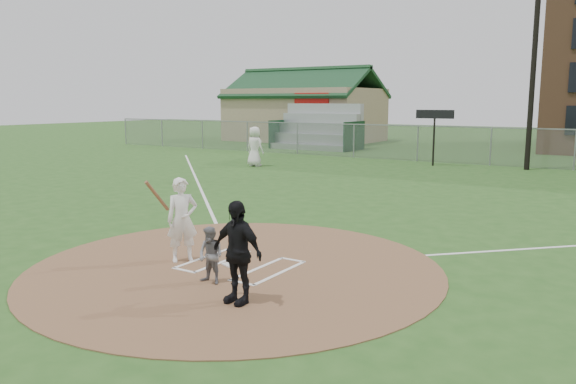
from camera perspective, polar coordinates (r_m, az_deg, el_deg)
The scene contains 14 objects.
ground at distance 11.63m, azimuth -5.34°, elevation -7.68°, with size 140.00×140.00×0.00m, color #28531C.
dirt_circle at distance 11.62m, azimuth -5.34°, elevation -7.63°, with size 8.40×8.40×0.02m, color brown.
home_plate at distance 11.75m, azimuth -5.44°, elevation -7.32°, with size 0.41×0.41×0.03m, color silver.
foul_line_third at distance 24.05m, azimuth -9.19°, elevation 1.05°, with size 0.10×24.00×0.01m, color white.
catcher at distance 10.52m, azimuth -7.85°, elevation -6.40°, with size 0.52×0.40×1.07m, color slate.
umpire at distance 9.41m, azimuth -5.21°, elevation -6.08°, with size 1.02×0.43×1.75m, color black.
ondeck_player at distance 29.39m, azimuth -3.41°, elevation 4.64°, with size 1.01×0.66×2.07m, color white.
batters_boxes at distance 11.73m, azimuth -4.89°, elevation -7.39°, with size 2.08×1.88×0.01m.
batter_at_plate at distance 11.98m, azimuth -10.71°, elevation -2.78°, with size 0.73×1.09×1.78m.
outfield_fence at distance 31.61m, azimuth 19.90°, elevation 4.39°, with size 56.08×0.08×2.03m.
bleachers at distance 40.25m, azimuth 2.89°, elevation 6.67°, with size 6.08×3.20×3.20m.
clubhouse at distance 48.61m, azimuth 1.72°, elevation 8.05°, with size 12.20×8.71×6.23m.
light_pole at distance 30.34m, azimuth 23.87°, elevation 14.58°, with size 1.20×0.30×12.22m.
scoreboard_sign at distance 30.46m, azimuth 14.67°, elevation 7.06°, with size 2.00×0.10×2.93m.
Camera 1 is at (6.85, -8.77, 3.37)m, focal length 35.00 mm.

